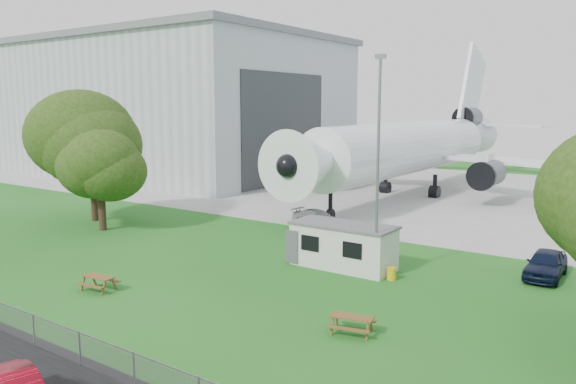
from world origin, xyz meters
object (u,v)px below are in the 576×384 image
Objects in this scene: hangar at (177,106)px; picnic_west at (99,290)px; picnic_east at (351,333)px; airliner at (414,145)px; site_cabin at (343,246)px.

picnic_west is (35.31, -39.78, -9.41)m from hangar.
picnic_west and picnic_east have the same top height.
hangar is 36.21m from airliner.
hangar is at bearing 146.51° from site_cabin.
airliner reaches higher than picnic_east.
site_cabin is 3.75× the size of picnic_east.
airliner reaches higher than site_cabin.
site_cabin is (43.61, -28.86, -8.09)m from hangar.
airliner is 26.52× the size of picnic_west.
airliner is 39.99m from picnic_west.
site_cabin is 9.86m from picnic_east.
hangar reaches higher than picnic_west.
hangar is at bearing 179.78° from airliner.
airliner is at bearing 83.18° from picnic_west.
hangar is 52.91m from site_cabin.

